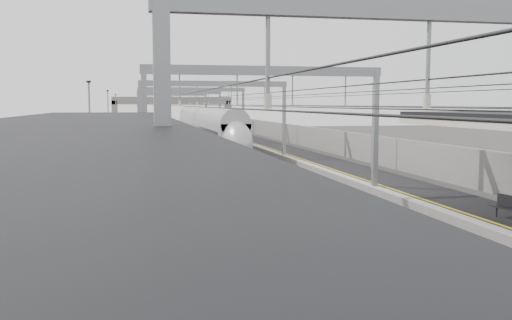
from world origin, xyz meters
name	(u,v)px	position (x,y,z in m)	size (l,w,h in m)	color
platform_left	(122,161)	(-8.00, 45.00, 0.50)	(4.00, 120.00, 1.00)	black
platform_right	(293,157)	(8.00, 45.00, 0.50)	(4.00, 120.00, 1.00)	black
tracks	(210,164)	(0.00, 45.00, 0.05)	(11.40, 140.00, 0.20)	black
overhead_line	(202,99)	(0.00, 51.62, 6.14)	(13.00, 140.00, 6.60)	gray
canopy_left	(62,133)	(-8.02, 2.99, 5.09)	(4.40, 30.00, 4.24)	black
overbridge	(172,105)	(0.00, 100.00, 5.31)	(22.00, 2.20, 6.90)	gray
wall_left	(85,149)	(-11.20, 45.00, 1.60)	(0.30, 120.00, 3.20)	gray
wall_right	(325,145)	(11.20, 45.00, 1.60)	(0.30, 120.00, 3.20)	gray
train	(207,134)	(1.50, 59.61, 2.05)	(2.64, 48.17, 4.18)	maroon
signal_green	(147,127)	(-5.20, 71.79, 2.42)	(0.32, 0.32, 3.48)	black
signal_red_near	(207,126)	(3.20, 73.91, 2.42)	(0.32, 0.32, 3.48)	black
signal_red_far	(225,127)	(5.40, 71.09, 2.42)	(0.32, 0.32, 3.48)	black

